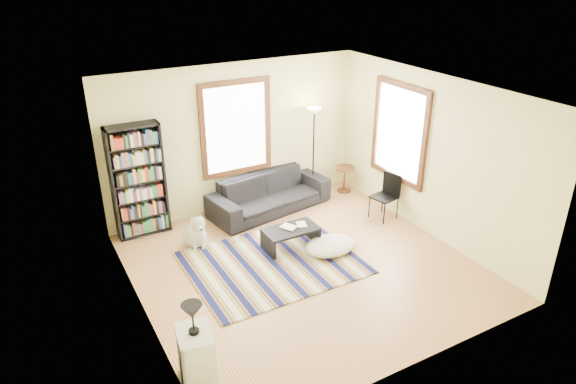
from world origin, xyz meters
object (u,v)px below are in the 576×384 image
floor_lamp (313,154)px  bookshelf (138,181)px  sofa (269,193)px  coffee_table (291,238)px  floor_cushion (330,246)px  folding_chair (384,197)px  white_cabinet (196,357)px  dog (194,229)px  side_table (344,179)px

floor_lamp → bookshelf: bearing=177.1°
sofa → floor_lamp: floor_lamp is taller
coffee_table → floor_cushion: 0.67m
folding_chair → white_cabinet: 4.95m
folding_chair → dog: (-3.43, 0.76, -0.12)m
floor_cushion → side_table: size_ratio=1.63×
bookshelf → sofa: bearing=-6.5°
side_table → dog: bearing=-170.5°
coffee_table → white_cabinet: (-2.41, -2.08, 0.17)m
bookshelf → side_table: 4.18m
bookshelf → floor_cushion: bearing=-40.4°
sofa → floor_cushion: bearing=-94.4°
floor_lamp → folding_chair: floor_lamp is taller
side_table → sofa: bearing=179.5°
side_table → dog: 3.52m
folding_chair → side_table: bearing=76.7°
sofa → folding_chair: size_ratio=2.76×
sofa → coffee_table: size_ratio=2.64×
coffee_table → side_table: 2.54m
floor_cushion → folding_chair: (1.53, 0.52, 0.32)m
floor_lamp → side_table: size_ratio=3.44×
floor_lamp → dog: 2.93m
floor_cushion → dog: size_ratio=1.42×
floor_cushion → side_table: (1.58, 1.86, 0.16)m
bookshelf → white_cabinet: 3.87m
sofa → floor_lamp: size_ratio=1.28×
folding_chair → bookshelf: bearing=147.0°
folding_chair → dog: folding_chair is taller
sofa → dog: bearing=-170.3°
floor_cushion → side_table: bearing=49.7°
dog → sofa: bearing=19.0°
bookshelf → side_table: (4.11, -0.29, -0.73)m
bookshelf → floor_lamp: 3.41m
floor_lamp → dog: (-2.78, -0.70, -0.62)m
sofa → floor_cushion: sofa is taller
coffee_table → folding_chair: 2.06m
sofa → dog: sofa is taller
coffee_table → white_cabinet: bearing=-139.2°
coffee_table → floor_cushion: size_ratio=1.02×
coffee_table → floor_lamp: 2.21m
white_cabinet → coffee_table: bearing=50.9°
floor_lamp → side_table: 0.97m
sofa → folding_chair: 2.17m
coffee_table → floor_lamp: bearing=48.1°
bookshelf → side_table: size_ratio=3.70×
sofa → white_cabinet: bearing=-137.4°
floor_cushion → side_table: 2.45m
coffee_table → white_cabinet: size_ratio=1.29×
coffee_table → floor_cushion: coffee_table is taller
folding_chair → coffee_table: bearing=171.4°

